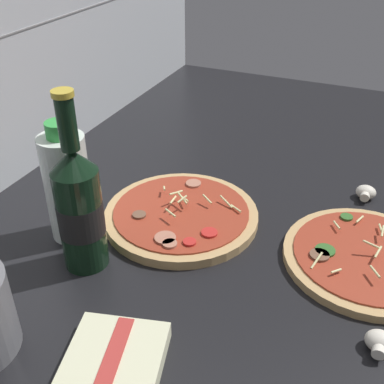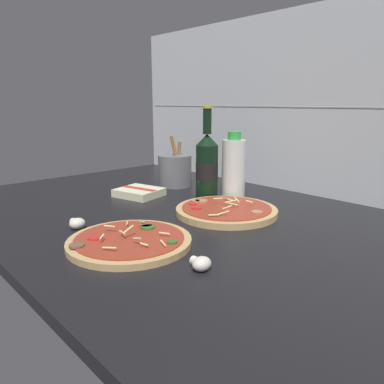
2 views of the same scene
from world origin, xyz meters
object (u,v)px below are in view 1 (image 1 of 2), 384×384
object	(u,v)px
mushroom_left	(366,193)
oil_bottle	(68,186)
mushroom_right	(380,342)
pizza_near	(367,260)
pizza_far	(181,215)
dish_towel	(113,365)
beer_bottle	(80,207)

from	to	relation	value
mushroom_left	oil_bottle	bearing A→B (deg)	125.04
oil_bottle	mushroom_right	bearing A→B (deg)	-95.93
pizza_near	pizza_far	xyz separation A→B (cm)	(-0.74, 31.35, 0.15)
oil_bottle	mushroom_right	size ratio (longest dim) A/B	5.14
oil_bottle	mushroom_right	distance (cm)	50.58
pizza_far	dish_towel	bearing A→B (deg)	-169.91
pizza_far	dish_towel	distance (cm)	32.47
mushroom_left	dish_towel	bearing A→B (deg)	155.96
pizza_near	dish_towel	size ratio (longest dim) A/B	1.67
dish_towel	oil_bottle	bearing A→B (deg)	44.13
pizza_far	oil_bottle	world-z (taller)	oil_bottle
beer_bottle	oil_bottle	xyz separation A→B (cm)	(5.48, 6.19, -0.87)
beer_bottle	mushroom_right	bearing A→B (deg)	-89.57
beer_bottle	oil_bottle	size ratio (longest dim) A/B	1.38
oil_bottle	beer_bottle	bearing A→B (deg)	-131.52
pizza_far	oil_bottle	xyz separation A→B (cm)	(-10.68, 14.97, 8.42)
pizza_near	dish_towel	xyz separation A→B (cm)	(-32.71, 25.66, 0.39)
mushroom_right	dish_towel	distance (cm)	33.20
beer_bottle	pizza_near	bearing A→B (deg)	-67.16
pizza_near	beer_bottle	distance (cm)	44.55
mushroom_right	dish_towel	xyz separation A→B (cm)	(-16.13, 29.01, -0.11)
oil_bottle	mushroom_left	size ratio (longest dim) A/B	5.25
beer_bottle	oil_bottle	world-z (taller)	beer_bottle
mushroom_left	pizza_near	bearing A→B (deg)	-172.84
beer_bottle	mushroom_right	world-z (taller)	beer_bottle
pizza_near	beer_bottle	size ratio (longest dim) A/B	0.92
beer_bottle	mushroom_left	xyz separation A→B (cm)	(36.26, -37.69, -8.96)
pizza_far	mushroom_right	distance (cm)	38.15
oil_bottle	mushroom_left	bearing A→B (deg)	-54.96
pizza_near	mushroom_left	xyz separation A→B (cm)	(19.36, 2.43, 0.48)
beer_bottle	dish_towel	bearing A→B (deg)	-137.55
pizza_far	mushroom_right	bearing A→B (deg)	-114.53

